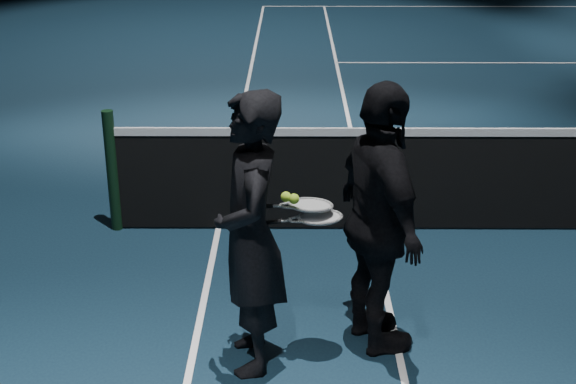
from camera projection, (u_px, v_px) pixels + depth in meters
name	position (u px, v px, depth m)	size (l,w,h in m)	color
net_post_left	(112.00, 171.00, 6.99)	(0.10, 0.10, 1.10)	black
player_a	(250.00, 235.00, 4.95)	(0.67, 0.44, 1.84)	black
player_b	(380.00, 221.00, 5.14)	(1.08, 0.45, 1.84)	black
racket_lower	(320.00, 217.00, 5.02)	(0.68, 0.22, 0.03)	black
racket_upper	(311.00, 205.00, 5.02)	(0.68, 0.22, 0.03)	black
tennis_balls	(290.00, 195.00, 4.92)	(0.12, 0.10, 0.12)	#A3D52D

